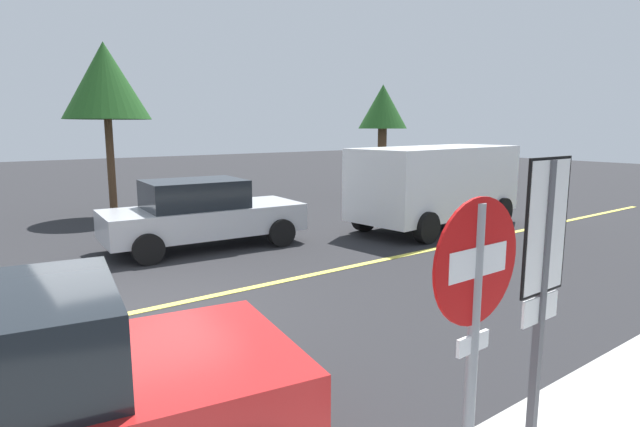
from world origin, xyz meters
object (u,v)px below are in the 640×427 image
Objects in this scene: tree_centre_verge at (105,82)px; stop_sign at (474,321)px; speed_limit_sign at (543,262)px; tree_left_verge at (383,110)px; car_silver_approaching at (202,213)px; white_van at (437,182)px.

stop_sign is at bearing -97.11° from tree_centre_verge.
stop_sign is 0.45× the size of tree_centre_verge.
speed_limit_sign reaches higher than stop_sign.
tree_left_verge reaches higher than stop_sign.
stop_sign is 17.33m from tree_left_verge.
car_silver_approaching is 0.88× the size of tree_centre_verge.
tree_left_verge is at bearing 50.31° from speed_limit_sign.
white_van is at bearing -119.94° from tree_left_verge.
car_silver_approaching is 6.32m from tree_centre_verge.
tree_centre_verge is (1.80, 14.44, 2.45)m from stop_sign.
stop_sign is 11.18m from white_van.
tree_centre_verge reaches higher than stop_sign.
speed_limit_sign is 0.58× the size of tree_left_verge.
speed_limit_sign is at bearing -98.30° from car_silver_approaching.
tree_left_verge is (11.51, 12.82, 1.79)m from stop_sign.
car_silver_approaching is 10.30m from tree_left_verge.
speed_limit_sign is at bearing -135.57° from white_van.
car_silver_approaching is at bearing -84.82° from tree_centre_verge.
white_van is at bearing -46.93° from tree_centre_verge.
speed_limit_sign is 9.04m from car_silver_approaching.
tree_left_verge is 0.83× the size of tree_centre_verge.
car_silver_approaching is (-6.10, 1.64, -0.48)m from white_van.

